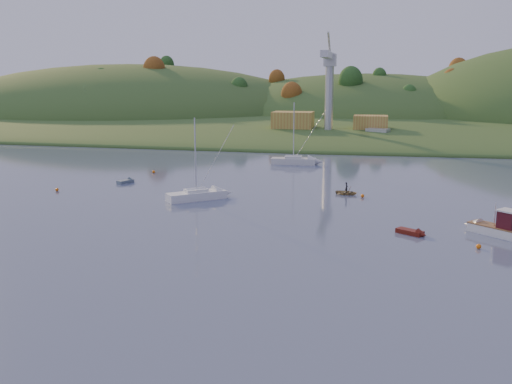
% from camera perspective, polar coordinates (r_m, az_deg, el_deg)
% --- Properties ---
extents(ground, '(500.00, 500.00, 0.00)m').
position_cam_1_polar(ground, '(39.92, -10.71, -13.42)').
color(ground, '#3C4262').
rests_on(ground, ground).
extents(far_shore, '(620.00, 220.00, 1.50)m').
position_cam_1_polar(far_shore, '(264.24, 8.77, 7.72)').
color(far_shore, '#23461C').
rests_on(far_shore, ground).
extents(shore_slope, '(640.00, 150.00, 7.00)m').
position_cam_1_polar(shore_slope, '(199.54, 7.72, 6.57)').
color(shore_slope, '#23461C').
rests_on(shore_slope, ground).
extents(hill_left_far, '(120.00, 100.00, 32.00)m').
position_cam_1_polar(hill_left_far, '(303.87, -23.41, 7.39)').
color(hill_left_far, '#23461C').
rests_on(hill_left_far, ground).
extents(hill_left, '(170.00, 140.00, 44.00)m').
position_cam_1_polar(hill_left, '(256.13, -12.35, 7.47)').
color(hill_left, '#23461C').
rests_on(hill_left, ground).
extents(hill_center, '(140.00, 120.00, 36.00)m').
position_cam_1_polar(hill_center, '(243.93, 10.87, 7.34)').
color(hill_center, '#23461C').
rests_on(hill_center, ground).
extents(hillside_trees, '(280.00, 50.00, 32.00)m').
position_cam_1_polar(hillside_trees, '(219.42, 8.11, 7.00)').
color(hillside_trees, '#1F3F16').
rests_on(hillside_trees, ground).
extents(wharf, '(42.00, 16.00, 2.40)m').
position_cam_1_polar(wharf, '(156.37, 8.39, 5.67)').
color(wharf, slate).
rests_on(wharf, ground).
extents(shed_west, '(11.00, 8.00, 4.80)m').
position_cam_1_polar(shed_west, '(158.35, 3.71, 7.14)').
color(shed_west, '#AA7A38').
rests_on(shed_west, wharf).
extents(shed_east, '(9.00, 7.00, 4.00)m').
position_cam_1_polar(shed_east, '(157.80, 11.38, 6.78)').
color(shed_east, '#AA7A38').
rests_on(shed_east, wharf).
extents(dock_crane, '(3.20, 28.00, 20.30)m').
position_cam_1_polar(dock_crane, '(152.21, 7.33, 11.57)').
color(dock_crane, '#B7B7BC').
rests_on(dock_crane, wharf).
extents(fishing_boat, '(5.97, 5.60, 3.99)m').
position_cam_1_polar(fishing_boat, '(66.48, 22.39, -3.15)').
color(fishing_boat, silver).
rests_on(fishing_boat, ground).
extents(sailboat_near, '(7.80, 7.06, 11.27)m').
position_cam_1_polar(sailboat_near, '(78.86, -6.01, -0.25)').
color(sailboat_near, white).
rests_on(sailboat_near, ground).
extents(sailboat_far, '(8.69, 3.11, 11.86)m').
position_cam_1_polar(sailboat_far, '(110.77, 3.76, 3.19)').
color(sailboat_far, silver).
rests_on(sailboat_far, ground).
extents(canoe, '(3.49, 2.78, 0.65)m').
position_cam_1_polar(canoe, '(83.01, 9.03, -0.03)').
color(canoe, tan).
rests_on(canoe, ground).
extents(paddler, '(0.47, 0.62, 1.55)m').
position_cam_1_polar(paddler, '(82.92, 9.04, 0.27)').
color(paddler, black).
rests_on(paddler, ground).
extents(red_tender, '(3.48, 2.87, 1.16)m').
position_cam_1_polar(red_tender, '(63.42, 15.64, -3.98)').
color(red_tender, '#58150C').
rests_on(red_tender, ground).
extents(grey_dinghy, '(2.46, 3.33, 1.17)m').
position_cam_1_polar(grey_dinghy, '(93.63, -12.64, 1.08)').
color(grey_dinghy, slate).
rests_on(grey_dinghy, ground).
extents(work_vessel, '(14.28, 9.66, 3.46)m').
position_cam_1_polar(work_vessel, '(152.11, 12.07, 5.39)').
color(work_vessel, '#535B6D').
rests_on(work_vessel, ground).
extents(buoy_0, '(0.50, 0.50, 0.50)m').
position_cam_1_polar(buoy_0, '(60.50, 21.37, -5.09)').
color(buoy_0, orange).
rests_on(buoy_0, ground).
extents(buoy_1, '(0.50, 0.50, 0.50)m').
position_cam_1_polar(buoy_1, '(81.31, 10.60, -0.38)').
color(buoy_1, orange).
rests_on(buoy_1, ground).
extents(buoy_2, '(0.50, 0.50, 0.50)m').
position_cam_1_polar(buoy_2, '(89.31, -19.28, 0.23)').
color(buoy_2, orange).
rests_on(buoy_2, ground).
extents(buoy_3, '(0.50, 0.50, 0.50)m').
position_cam_1_polar(buoy_3, '(101.78, -10.21, 2.00)').
color(buoy_3, orange).
rests_on(buoy_3, ground).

